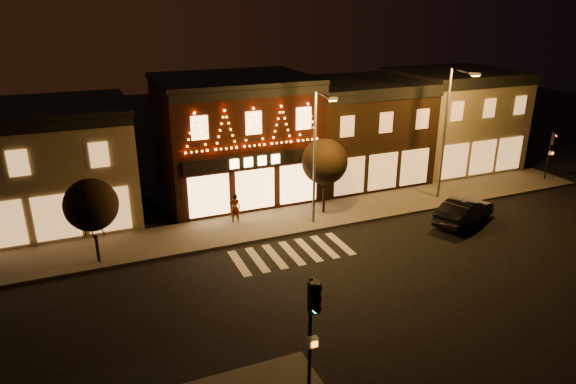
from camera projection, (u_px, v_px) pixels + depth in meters
ground at (324, 289)px, 24.30m from camera, size 120.00×120.00×0.00m
sidewalk_far at (296, 219)px, 31.91m from camera, size 44.00×4.00×0.15m
building_left at (27, 166)px, 30.41m from camera, size 12.20×8.28×7.30m
building_pulp at (235, 137)px, 34.92m from camera, size 10.20×8.34×8.30m
building_right_a at (355, 130)px, 38.50m from camera, size 9.20×8.28×7.50m
building_right_b at (451, 119)px, 41.70m from camera, size 9.20×8.28×7.80m
traffic_signal_near at (312, 318)px, 16.05m from camera, size 0.34×0.49×4.72m
traffic_signal_far at (552, 146)px, 37.89m from camera, size 0.30×0.42×3.72m
streetlamp_mid at (317, 149)px, 29.51m from camera, size 0.60×1.84×8.00m
streetlamp_right at (449, 125)px, 33.38m from camera, size 0.83×2.00×8.77m
tree_left at (91, 205)px, 25.50m from camera, size 2.70×2.70×4.51m
tree_right at (325, 162)px, 31.65m from camera, size 2.90×2.90×4.84m
dark_sedan at (464, 211)px, 31.30m from camera, size 5.11×3.40×1.59m
pedestrian at (235, 208)px, 31.05m from camera, size 0.77×0.63×1.84m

